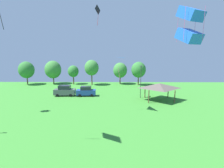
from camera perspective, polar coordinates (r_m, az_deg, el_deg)
The scene contains 13 objects.
kite_flying_1 at distance 15.18m, azimuth 24.13°, elevation 17.14°, with size 2.10×2.17×2.91m.
kite_flying_2 at distance 37.57m, azimuth -4.71°, elevation 22.83°, with size 0.96×1.80×4.05m.
kite_flying_7 at distance 28.73m, azimuth 1.02°, elevation 7.08°, with size 2.12×2.53×3.17m.
parked_car_leftmost at distance 41.53m, azimuth -15.18°, elevation -2.15°, with size 4.83×2.12×2.46m.
parked_car_second_from_left at distance 40.49m, azimuth -8.47°, elevation -2.35°, with size 4.44×2.19×2.24m.
park_pavilion at distance 37.48m, azimuth 15.22°, elevation -0.56°, with size 6.62×5.49×3.60m.
light_post_0 at distance 38.30m, azimuth 9.37°, elevation 1.24°, with size 0.36×0.20×7.11m.
treeline_tree_0 at distance 59.69m, azimuth -26.16°, elevation 4.15°, with size 4.66×4.66×7.15m.
treeline_tree_1 at distance 58.00m, azimuth -18.71°, elevation 4.47°, with size 5.04×5.04×7.30m.
treeline_tree_2 at distance 55.72m, azimuth -12.55°, elevation 4.05°, with size 3.33×3.33×5.90m.
treeline_tree_3 at distance 53.47m, azimuth -6.67°, elevation 5.27°, with size 4.27×4.27×7.62m.
treeline_tree_4 at distance 54.77m, azimuth 2.67°, elevation 4.49°, with size 4.32×4.32×6.73m.
treeline_tree_5 at distance 53.37m, azimuth 8.66°, elevation 4.61°, with size 4.36×4.36×7.10m.
Camera 1 is at (2.13, 2.11, 9.97)m, focal length 28.00 mm.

